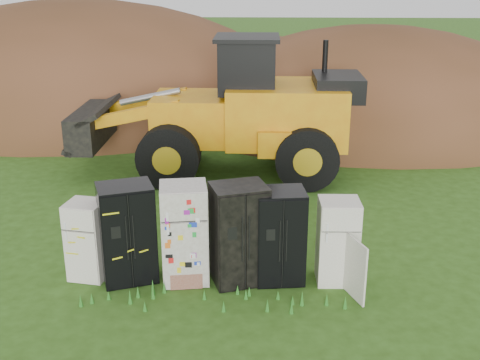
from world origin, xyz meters
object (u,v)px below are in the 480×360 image
object	(u,v)px
fridge_leftmost	(88,240)
fridge_sticker	(185,233)
fridge_open_door	(338,241)
fridge_dark_mid	(239,234)
fridge_black_side	(127,233)
wheel_loader	(212,106)
fridge_black_right	(280,236)

from	to	relation	value
fridge_leftmost	fridge_sticker	world-z (taller)	fridge_sticker
fridge_leftmost	fridge_open_door	bearing A→B (deg)	9.99
fridge_leftmost	fridge_dark_mid	bearing A→B (deg)	8.90
fridge_open_door	fridge_black_side	bearing A→B (deg)	179.64
fridge_sticker	wheel_loader	xyz separation A→B (m)	(0.03, 6.31, 0.98)
fridge_leftmost	fridge_black_right	size ratio (longest dim) A/B	0.85
fridge_sticker	wheel_loader	world-z (taller)	wheel_loader
fridge_sticker	fridge_dark_mid	size ratio (longest dim) A/B	0.99
fridge_black_side	fridge_sticker	bearing A→B (deg)	-19.58
fridge_black_side	fridge_sticker	xyz separation A→B (m)	(1.08, 0.01, 0.01)
fridge_sticker	fridge_dark_mid	bearing A→B (deg)	-8.82
fridge_open_door	wheel_loader	distance (m)	6.96
fridge_leftmost	fridge_open_door	xyz separation A→B (m)	(4.73, 0.00, 0.05)
fridge_black_side	fridge_open_door	xyz separation A→B (m)	(3.95, 0.06, -0.14)
fridge_black_side	wheel_loader	world-z (taller)	wheel_loader
fridge_open_door	fridge_leftmost	bearing A→B (deg)	178.77
fridge_black_side	wheel_loader	bearing A→B (deg)	59.86
fridge_sticker	fridge_black_right	distance (m)	1.79
fridge_sticker	fridge_dark_mid	xyz separation A→B (m)	(1.02, -0.00, 0.01)
fridge_leftmost	fridge_dark_mid	size ratio (longest dim) A/B	0.79
fridge_dark_mid	wheel_loader	distance (m)	6.47
fridge_leftmost	wheel_loader	xyz separation A→B (m)	(1.90, 6.26, 1.18)
fridge_sticker	fridge_black_right	bearing A→B (deg)	-6.50
fridge_leftmost	fridge_black_right	distance (m)	3.65
fridge_black_side	wheel_loader	xyz separation A→B (m)	(1.11, 6.32, 0.99)
fridge_open_door	fridge_black_right	bearing A→B (deg)	178.04
fridge_open_door	fridge_dark_mid	bearing A→B (deg)	-179.54
fridge_leftmost	fridge_sticker	distance (m)	1.87
fridge_dark_mid	fridge_black_right	world-z (taller)	fridge_dark_mid
fridge_dark_mid	fridge_black_right	distance (m)	0.77
fridge_dark_mid	wheel_loader	size ratio (longest dim) A/B	0.24
fridge_open_door	fridge_sticker	bearing A→B (deg)	179.76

